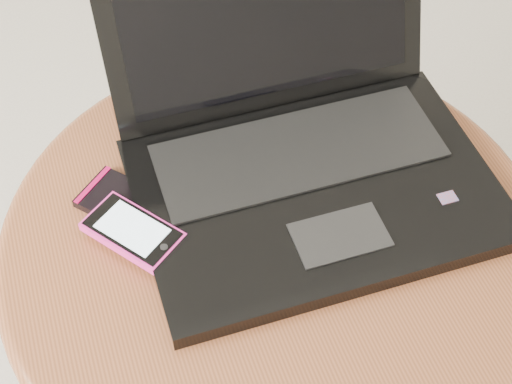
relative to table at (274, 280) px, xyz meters
name	(u,v)px	position (x,y,z in m)	size (l,w,h in m)	color
table	(274,280)	(0.00, 0.00, 0.00)	(0.60, 0.60, 0.48)	brown
laptop	(301,138)	(0.06, 0.08, 0.15)	(0.40, 0.36, 0.25)	black
phone_black	(131,206)	(-0.14, 0.08, 0.11)	(0.12, 0.13, 0.01)	black
phone_pink	(133,232)	(-0.15, 0.03, 0.12)	(0.11, 0.12, 0.01)	#FF2EA8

